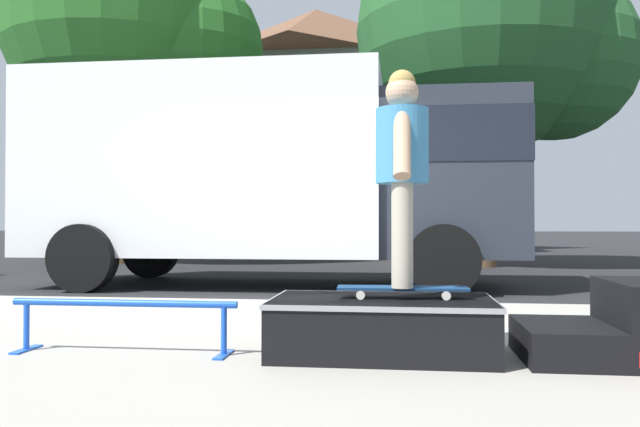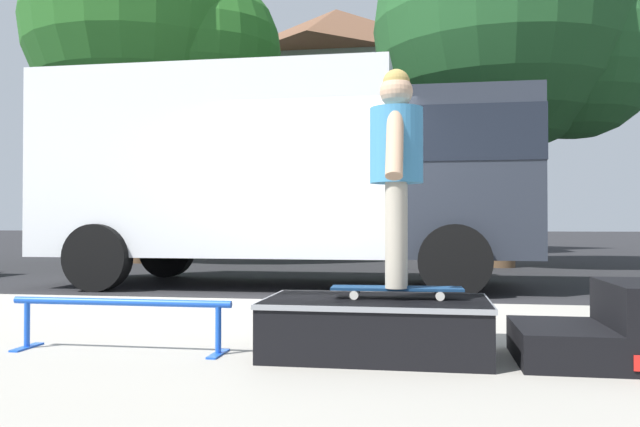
# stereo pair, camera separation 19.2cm
# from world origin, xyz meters

# --- Properties ---
(ground_plane) EXTENTS (140.00, 140.00, 0.00)m
(ground_plane) POSITION_xyz_m (0.00, 0.00, 0.00)
(ground_plane) COLOR black
(sidewalk_slab) EXTENTS (50.00, 5.00, 0.12)m
(sidewalk_slab) POSITION_xyz_m (0.00, -3.00, 0.06)
(sidewalk_slab) COLOR gray
(sidewalk_slab) RESTS_ON ground
(skate_box) EXTENTS (1.32, 0.80, 0.34)m
(skate_box) POSITION_xyz_m (1.07, -3.18, 0.30)
(skate_box) COLOR black
(skate_box) RESTS_ON sidewalk_slab
(kicker_ramp) EXTENTS (1.00, 0.77, 0.46)m
(kicker_ramp) POSITION_xyz_m (2.47, -3.18, 0.31)
(kicker_ramp) COLOR black
(kicker_ramp) RESTS_ON sidewalk_slab
(grind_rail) EXTENTS (1.42, 0.28, 0.32)m
(grind_rail) POSITION_xyz_m (-0.49, -3.32, 0.36)
(grind_rail) COLOR blue
(grind_rail) RESTS_ON sidewalk_slab
(skateboard) EXTENTS (0.79, 0.24, 0.07)m
(skateboard) POSITION_xyz_m (1.19, -3.15, 0.51)
(skateboard) COLOR navy
(skateboard) RESTS_ON skate_box
(skater_kid) EXTENTS (0.32, 0.67, 1.31)m
(skater_kid) POSITION_xyz_m (1.19, -3.15, 1.30)
(skater_kid) COLOR #B7AD99
(skater_kid) RESTS_ON skateboard
(box_truck) EXTENTS (6.91, 2.63, 3.05)m
(box_truck) POSITION_xyz_m (-0.62, 2.20, 1.70)
(box_truck) COLOR white
(box_truck) RESTS_ON ground
(street_tree_main) EXTENTS (5.81, 5.28, 7.64)m
(street_tree_main) POSITION_xyz_m (3.19, 6.80, 4.84)
(street_tree_main) COLOR brown
(street_tree_main) RESTS_ON ground
(street_tree_neighbour) EXTENTS (5.92, 5.38, 8.19)m
(street_tree_neighbour) POSITION_xyz_m (-4.81, 7.03, 5.34)
(street_tree_neighbour) COLOR brown
(street_tree_neighbour) RESTS_ON ground
(house_behind) EXTENTS (9.54, 8.22, 8.40)m
(house_behind) POSITION_xyz_m (-1.77, 15.20, 4.24)
(house_behind) COLOR silver
(house_behind) RESTS_ON ground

